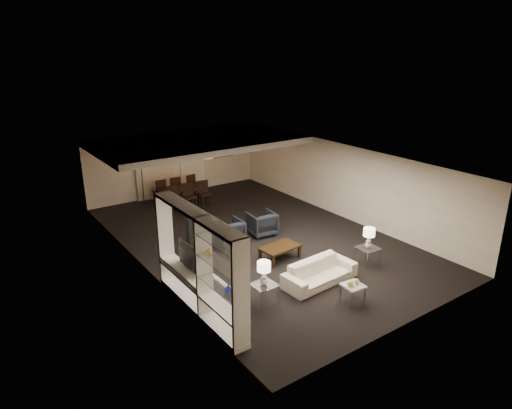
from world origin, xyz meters
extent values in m
plane|color=black|center=(0.00, 0.00, 0.00)|extent=(11.00, 11.00, 0.00)
cube|color=silver|center=(0.00, 0.00, 2.50)|extent=(7.00, 11.00, 0.02)
cube|color=#C2B29C|center=(0.00, 5.50, 1.25)|extent=(7.00, 0.02, 2.50)
cube|color=#C2B29C|center=(0.00, -5.50, 1.25)|extent=(7.00, 0.02, 2.50)
cube|color=#C2B29C|center=(-3.50, 0.00, 1.25)|extent=(0.02, 11.00, 2.50)
cube|color=#C2B29C|center=(3.50, 0.00, 1.25)|extent=(0.02, 11.00, 2.50)
cube|color=silver|center=(0.00, 3.50, 2.40)|extent=(7.00, 4.00, 0.20)
cube|color=beige|center=(-0.90, 5.42, 1.20)|extent=(1.50, 0.12, 2.40)
cube|color=silver|center=(0.70, 5.47, 1.05)|extent=(0.90, 0.05, 2.10)
cube|color=#142D38|center=(2.10, 5.46, 1.55)|extent=(0.95, 0.04, 0.65)
cylinder|color=#D8591E|center=(0.30, 3.50, 1.92)|extent=(0.52, 0.52, 0.24)
imported|color=beige|center=(-0.27, -3.13, 0.29)|extent=(2.00, 0.88, 0.57)
imported|color=black|center=(-0.87, 0.17, 0.36)|extent=(0.82, 0.84, 0.73)
imported|color=black|center=(0.33, 0.17, 0.36)|extent=(0.87, 0.89, 0.73)
sphere|color=#D9C772|center=(-0.37, -4.23, 0.52)|extent=(0.14, 0.14, 0.14)
sphere|color=#F0C47F|center=(-0.17, -4.23, 0.51)|extent=(0.13, 0.13, 0.13)
imported|color=black|center=(-3.28, -1.93, 1.05)|extent=(1.03, 0.14, 0.59)
imported|color=navy|center=(-3.31, -3.81, 1.15)|extent=(0.18, 0.18, 0.19)
imported|color=#BA8D3E|center=(-3.31, -3.07, 1.64)|extent=(0.15, 0.15, 0.16)
cube|color=black|center=(-2.27, -0.08, 0.59)|extent=(0.17, 0.17, 1.18)
imported|color=black|center=(-0.40, 4.20, 0.30)|extent=(1.82, 1.13, 0.61)
camera|label=1|loc=(-7.29, -10.45, 5.59)|focal=32.00mm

